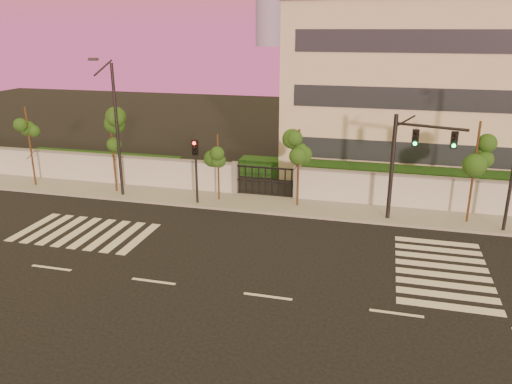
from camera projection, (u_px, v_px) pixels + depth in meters
ground at (268, 297)px, 20.04m from camera, size 120.00×120.00×0.00m
sidewalk at (308, 208)px, 29.67m from camera, size 60.00×3.00×0.15m
perimeter_wall at (314, 185)px, 30.71m from camera, size 60.00×0.36×2.20m
hedge_row at (336, 178)px, 33.05m from camera, size 41.00×4.25×1.80m
institutional_building at (458, 87)px, 36.18m from camera, size 24.40×12.40×12.25m
road_markings at (254, 253)px, 23.87m from camera, size 57.00×7.62×0.02m
street_tree_a at (28, 128)px, 32.63m from camera, size 1.57×1.25×5.44m
street_tree_b at (112, 133)px, 31.40m from camera, size 1.61×1.28×5.41m
street_tree_c at (218, 152)px, 30.02m from camera, size 1.34×1.07×4.26m
street_tree_d at (299, 151)px, 28.90m from camera, size 1.61×1.28×4.76m
street_tree_e at (477, 150)px, 26.16m from camera, size 1.54×1.23×5.70m
traffic_signal_main at (407, 156)px, 26.62m from camera, size 3.71×1.26×5.97m
traffic_signal_secondary at (196, 163)px, 29.59m from camera, size 0.32×0.33×4.14m
streetlight_west at (115, 124)px, 30.28m from camera, size 0.52×2.09×8.70m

